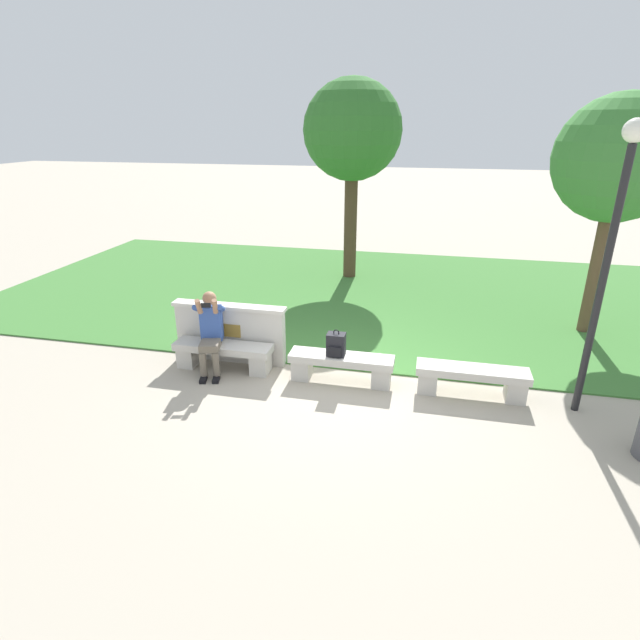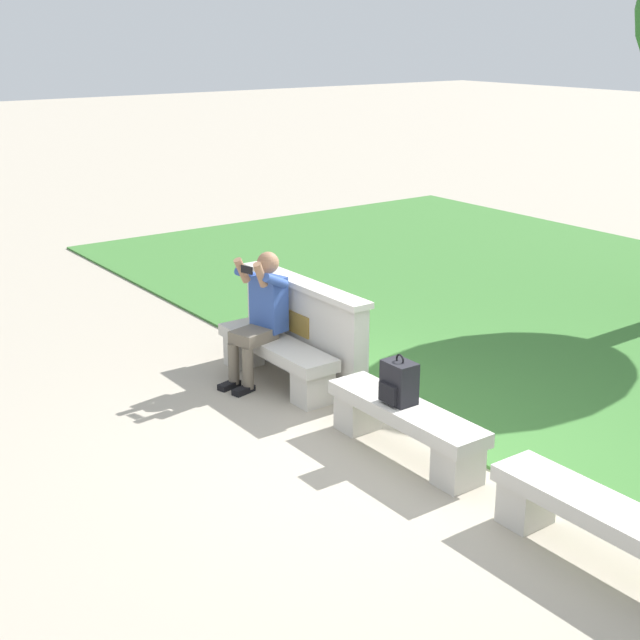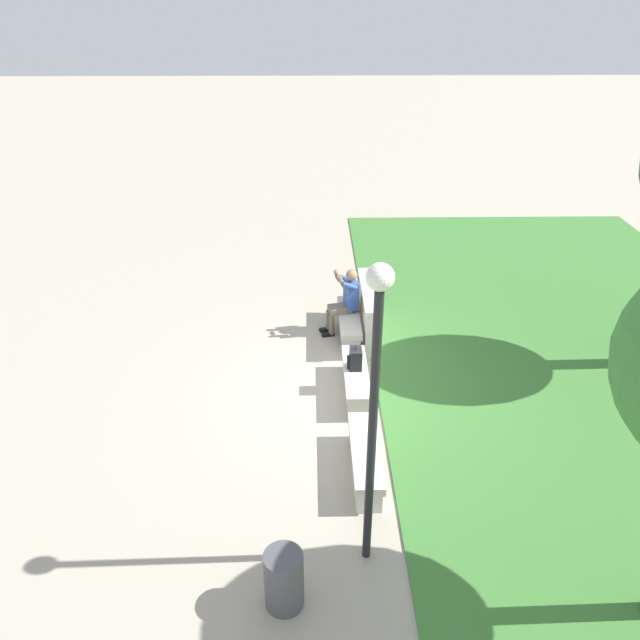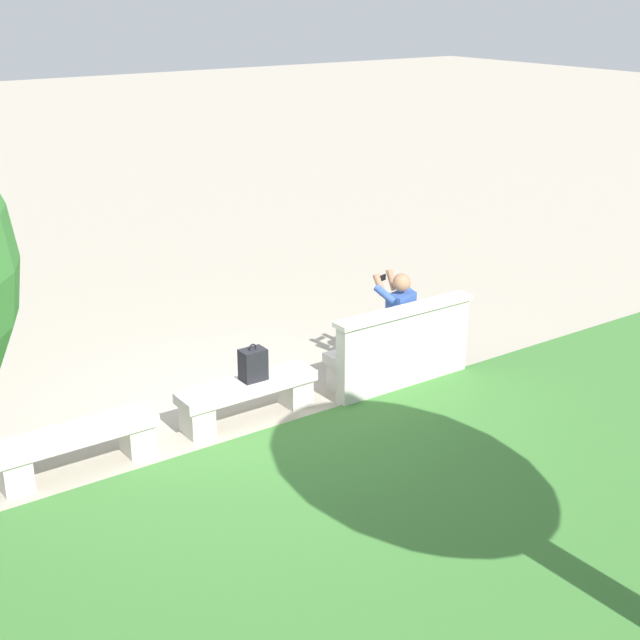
# 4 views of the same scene
# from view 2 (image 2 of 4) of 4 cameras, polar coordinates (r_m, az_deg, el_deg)

# --- Properties ---
(ground_plane) EXTENTS (80.00, 80.00, 0.00)m
(ground_plane) POSITION_cam_2_polar(r_m,az_deg,el_deg) (7.62, 5.41, -8.55)
(ground_plane) COLOR #A89E8C
(bench_main) EXTENTS (1.63, 0.40, 0.45)m
(bench_main) POSITION_cam_2_polar(r_m,az_deg,el_deg) (8.94, -2.81, -2.32)
(bench_main) COLOR beige
(bench_main) RESTS_ON ground
(bench_near) EXTENTS (1.63, 0.40, 0.45)m
(bench_near) POSITION_cam_2_polar(r_m,az_deg,el_deg) (7.50, 5.48, -6.58)
(bench_near) COLOR beige
(bench_near) RESTS_ON ground
(bench_mid) EXTENTS (1.63, 0.40, 0.45)m
(bench_mid) POSITION_cam_2_polar(r_m,az_deg,el_deg) (6.34, 17.50, -12.36)
(bench_mid) COLOR beige
(bench_mid) RESTS_ON ground
(backrest_wall_with_plaque) EXTENTS (1.94, 0.24, 1.01)m
(backrest_wall_with_plaque) POSITION_cam_2_polar(r_m,az_deg,el_deg) (9.05, -1.04, -0.53)
(backrest_wall_with_plaque) COLOR beige
(backrest_wall_with_plaque) RESTS_ON ground
(person_photographer) EXTENTS (0.54, 0.78, 1.32)m
(person_photographer) POSITION_cam_2_polar(r_m,az_deg,el_deg) (8.88, -3.81, 0.57)
(person_photographer) COLOR black
(person_photographer) RESTS_ON ground
(backpack) EXTENTS (0.28, 0.24, 0.43)m
(backpack) POSITION_cam_2_polar(r_m,az_deg,el_deg) (7.41, 5.04, -4.03)
(backpack) COLOR black
(backpack) RESTS_ON bench_near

